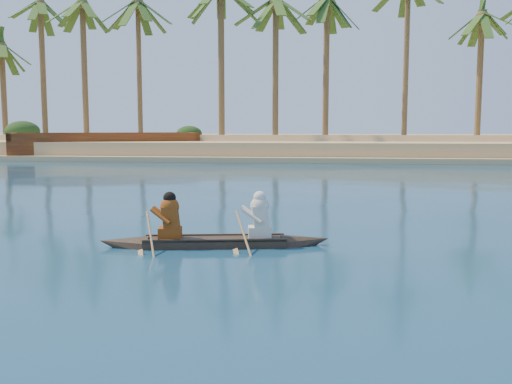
# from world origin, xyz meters

# --- Properties ---
(ground) EXTENTS (160.00, 160.00, 0.00)m
(ground) POSITION_xyz_m (0.00, 0.00, 0.00)
(ground) COLOR #0C3C53
(ground) RESTS_ON ground
(sandy_embankment) EXTENTS (150.00, 51.00, 1.50)m
(sandy_embankment) POSITION_xyz_m (0.00, 46.89, 0.53)
(sandy_embankment) COLOR tan
(sandy_embankment) RESTS_ON ground
(palm_grove) EXTENTS (110.00, 14.00, 16.00)m
(palm_grove) POSITION_xyz_m (0.00, 35.00, 8.00)
(palm_grove) COLOR #336122
(palm_grove) RESTS_ON ground
(shrub_cluster) EXTENTS (100.00, 6.00, 2.40)m
(shrub_cluster) POSITION_xyz_m (0.00, 31.50, 1.20)
(shrub_cluster) COLOR #1B3C16
(shrub_cluster) RESTS_ON ground
(canoe) EXTENTS (4.62, 1.36, 1.26)m
(canoe) POSITION_xyz_m (4.78, -4.00, 0.24)
(canoe) COLOR #3E2E22
(canoe) RESTS_ON ground
(barge_mid) EXTENTS (14.29, 9.37, 2.27)m
(barge_mid) POSITION_xyz_m (-9.50, 27.00, 0.79)
(barge_mid) COLOR brown
(barge_mid) RESTS_ON ground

